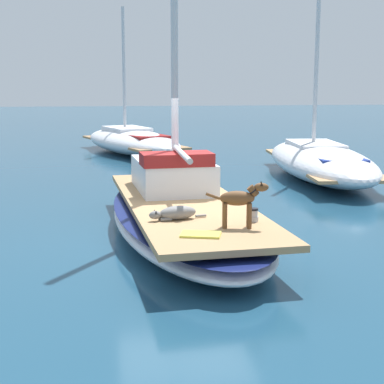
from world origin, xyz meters
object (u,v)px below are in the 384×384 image
at_px(sailboat_main, 185,218).
at_px(dog_brown, 240,200).
at_px(deck_towel, 201,234).
at_px(dog_grey, 176,213).
at_px(moored_boat_far_astern, 132,141).
at_px(moored_boat_starboard_side, 320,160).
at_px(deck_winch, 253,215).

height_order(sailboat_main, dog_brown, dog_brown).
height_order(dog_brown, deck_towel, dog_brown).
bearing_deg(dog_grey, dog_brown, -35.67).
distance_m(moored_boat_far_astern, moored_boat_starboard_side, 8.74).
bearing_deg(dog_brown, dog_grey, 144.33).
bearing_deg(deck_towel, moored_boat_far_astern, 91.41).
bearing_deg(moored_boat_starboard_side, deck_towel, -119.53).
xyz_separation_m(dog_grey, deck_winch, (1.19, -0.29, -0.01)).
bearing_deg(deck_winch, dog_brown, -129.43).
distance_m(sailboat_main, dog_grey, 1.57).
distance_m(dog_grey, deck_towel, 1.06).
relative_size(dog_brown, deck_towel, 1.67).
distance_m(deck_winch, deck_towel, 1.20).
xyz_separation_m(deck_winch, deck_towel, (-0.94, -0.74, -0.08)).
distance_m(dog_brown, dog_grey, 1.15).
bearing_deg(dog_grey, deck_winch, -13.62).
relative_size(deck_winch, moored_boat_far_astern, 0.03).
bearing_deg(sailboat_main, dog_brown, -74.91).
relative_size(sailboat_main, dog_brown, 7.91).
relative_size(dog_brown, dog_grey, 0.99).
height_order(dog_grey, deck_winch, dog_grey).
distance_m(deck_winch, moored_boat_starboard_side, 8.73).
bearing_deg(moored_boat_far_astern, dog_grey, -89.46).
bearing_deg(deck_towel, dog_grey, 103.47).
bearing_deg(sailboat_main, deck_towel, -91.86).
bearing_deg(sailboat_main, deck_winch, -63.86).
xyz_separation_m(sailboat_main, dog_grey, (-0.33, -1.47, 0.43)).
height_order(dog_brown, deck_winch, dog_brown).
xyz_separation_m(deck_winch, moored_boat_far_astern, (-1.33, 14.81, -0.25)).
height_order(dog_brown, moored_boat_starboard_side, moored_boat_starboard_side).
bearing_deg(sailboat_main, moored_boat_far_astern, 92.04).
height_order(dog_grey, deck_towel, dog_grey).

